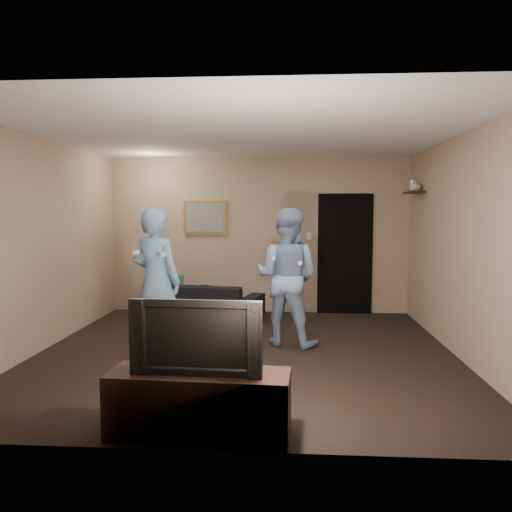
# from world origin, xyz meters

# --- Properties ---
(ground) EXTENTS (5.00, 5.00, 0.00)m
(ground) POSITION_xyz_m (0.00, 0.00, 0.00)
(ground) COLOR black
(ground) RESTS_ON ground
(ceiling) EXTENTS (5.00, 5.00, 0.04)m
(ceiling) POSITION_xyz_m (0.00, 0.00, 2.60)
(ceiling) COLOR silver
(ceiling) RESTS_ON wall_back
(wall_back) EXTENTS (5.00, 0.04, 2.60)m
(wall_back) POSITION_xyz_m (0.00, 2.50, 1.30)
(wall_back) COLOR tan
(wall_back) RESTS_ON ground
(wall_front) EXTENTS (5.00, 0.04, 2.60)m
(wall_front) POSITION_xyz_m (0.00, -2.50, 1.30)
(wall_front) COLOR tan
(wall_front) RESTS_ON ground
(wall_left) EXTENTS (0.04, 5.00, 2.60)m
(wall_left) POSITION_xyz_m (-2.50, 0.00, 1.30)
(wall_left) COLOR tan
(wall_left) RESTS_ON ground
(wall_right) EXTENTS (0.04, 5.00, 2.60)m
(wall_right) POSITION_xyz_m (2.50, 0.00, 1.30)
(wall_right) COLOR tan
(wall_right) RESTS_ON ground
(sofa) EXTENTS (1.99, 1.10, 0.55)m
(sofa) POSITION_xyz_m (-0.86, 2.01, 0.27)
(sofa) COLOR black
(sofa) RESTS_ON ground
(throw_pillow) EXTENTS (0.41, 0.17, 0.40)m
(throw_pillow) POSITION_xyz_m (-1.39, 2.01, 0.48)
(throw_pillow) COLOR #194D3B
(throw_pillow) RESTS_ON sofa
(painting_frame) EXTENTS (0.72, 0.05, 0.57)m
(painting_frame) POSITION_xyz_m (-0.90, 2.48, 1.60)
(painting_frame) COLOR olive
(painting_frame) RESTS_ON wall_back
(painting_canvas) EXTENTS (0.62, 0.01, 0.47)m
(painting_canvas) POSITION_xyz_m (-0.90, 2.45, 1.60)
(painting_canvas) COLOR slate
(painting_canvas) RESTS_ON painting_frame
(doorway) EXTENTS (0.90, 0.06, 2.00)m
(doorway) POSITION_xyz_m (1.45, 2.47, 1.00)
(doorway) COLOR black
(doorway) RESTS_ON ground
(light_switch) EXTENTS (0.08, 0.02, 0.12)m
(light_switch) POSITION_xyz_m (0.85, 2.48, 1.30)
(light_switch) COLOR silver
(light_switch) RESTS_ON wall_back
(wall_shelf) EXTENTS (0.20, 0.60, 0.03)m
(wall_shelf) POSITION_xyz_m (2.39, 1.80, 1.99)
(wall_shelf) COLOR black
(wall_shelf) RESTS_ON wall_right
(shelf_vase) EXTENTS (0.19, 0.19, 0.17)m
(shelf_vase) POSITION_xyz_m (2.39, 1.74, 2.09)
(shelf_vase) COLOR #BCBCC1
(shelf_vase) RESTS_ON wall_shelf
(shelf_figurine) EXTENTS (0.06, 0.06, 0.18)m
(shelf_figurine) POSITION_xyz_m (2.39, 1.91, 2.09)
(shelf_figurine) COLOR silver
(shelf_figurine) RESTS_ON wall_shelf
(tv_console) EXTENTS (1.40, 0.51, 0.49)m
(tv_console) POSITION_xyz_m (-0.16, -2.26, 0.25)
(tv_console) COLOR black
(tv_console) RESTS_ON ground
(television) EXTENTS (0.99, 0.18, 0.57)m
(television) POSITION_xyz_m (-0.16, -2.26, 0.78)
(television) COLOR black
(television) RESTS_ON tv_console
(wii_player_left) EXTENTS (0.74, 0.60, 1.75)m
(wii_player_left) POSITION_xyz_m (-1.06, -0.11, 0.87)
(wii_player_left) COLOR #719CC5
(wii_player_left) RESTS_ON ground
(wii_player_right) EXTENTS (1.02, 0.91, 1.75)m
(wii_player_right) POSITION_xyz_m (0.49, 0.44, 0.87)
(wii_player_right) COLOR #89A4C7
(wii_player_right) RESTS_ON ground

